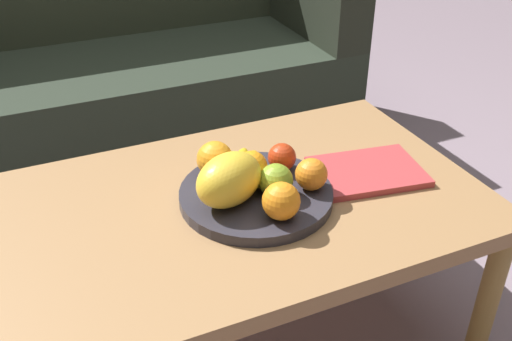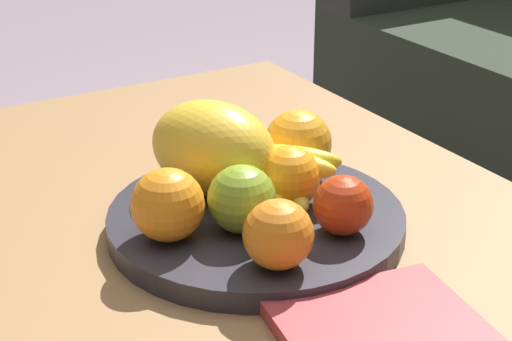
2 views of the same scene
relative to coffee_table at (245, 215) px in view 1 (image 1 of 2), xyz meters
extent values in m
plane|color=gray|center=(0.00, 0.00, -0.38)|extent=(8.00, 8.00, 0.00)
cube|color=#9C7247|center=(0.00, 0.00, 0.03)|extent=(1.05, 0.66, 0.04)
cylinder|color=olive|center=(0.48, -0.29, -0.19)|extent=(0.05, 0.05, 0.38)
cylinder|color=#A56F52|center=(-0.48, 0.29, -0.19)|extent=(0.05, 0.05, 0.38)
cylinder|color=#A6784A|center=(0.48, 0.29, -0.19)|extent=(0.05, 0.05, 0.38)
cube|color=#273125|center=(-0.06, 1.05, -0.18)|extent=(1.70, 0.70, 0.40)
cube|color=#252B20|center=(0.72, 1.05, 0.13)|extent=(0.14, 0.70, 0.22)
cylinder|color=#2F2D37|center=(0.02, -0.01, 0.06)|extent=(0.33, 0.33, 0.03)
ellipsoid|color=yellow|center=(-0.05, -0.03, 0.13)|extent=(0.19, 0.17, 0.11)
sphere|color=orange|center=(0.03, 0.03, 0.11)|extent=(0.07, 0.07, 0.07)
sphere|color=orange|center=(0.03, -0.12, 0.11)|extent=(0.08, 0.08, 0.08)
sphere|color=orange|center=(-0.04, 0.08, 0.11)|extent=(0.08, 0.08, 0.08)
sphere|color=orange|center=(0.13, -0.05, 0.11)|extent=(0.07, 0.07, 0.07)
sphere|color=olive|center=(0.05, -0.05, 0.11)|extent=(0.07, 0.07, 0.07)
sphere|color=#B83313|center=(0.11, 0.04, 0.10)|extent=(0.06, 0.06, 0.06)
ellipsoid|color=yellow|center=(0.01, 0.02, 0.09)|extent=(0.14, 0.12, 0.03)
ellipsoid|color=gold|center=(0.00, 0.03, 0.09)|extent=(0.15, 0.06, 0.03)
ellipsoid|color=yellow|center=(-0.01, 0.03, 0.09)|extent=(0.11, 0.14, 0.03)
ellipsoid|color=gold|center=(-0.01, 0.03, 0.11)|extent=(0.12, 0.14, 0.03)
ellipsoid|color=yellow|center=(0.00, 0.02, 0.11)|extent=(0.14, 0.12, 0.03)
cube|color=#B53C3F|center=(0.30, -0.03, 0.05)|extent=(0.28, 0.22, 0.02)
camera|label=1|loc=(-0.40, -0.98, 0.77)|focal=40.92mm
camera|label=2|loc=(0.73, -0.43, 0.50)|focal=58.06mm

